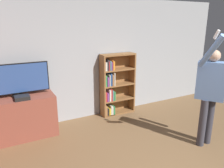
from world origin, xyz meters
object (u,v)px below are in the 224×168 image
at_px(television, 16,80).
at_px(game_console, 22,98).
at_px(person, 210,89).
at_px(bookshelf, 114,85).

xyz_separation_m(television, game_console, (0.05, -0.22, -0.30)).
distance_m(television, person, 3.51).
distance_m(game_console, bookshelf, 2.10).
xyz_separation_m(game_console, bookshelf, (2.08, 0.31, -0.13)).
bearing_deg(game_console, person, -30.51).
bearing_deg(bookshelf, game_console, -171.59).
height_order(bookshelf, person, person).
xyz_separation_m(television, bookshelf, (2.13, 0.09, -0.43)).
relative_size(game_console, person, 0.13).
height_order(television, person, person).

